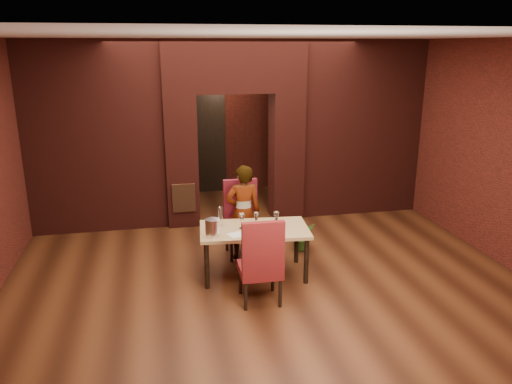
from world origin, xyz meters
TOP-DOWN VIEW (x-y plane):
  - floor at (0.00, 0.00)m, footprint 8.00×8.00m
  - ceiling at (0.00, 0.00)m, footprint 7.00×8.00m
  - wall_back at (0.00, 4.00)m, footprint 7.00×0.04m
  - wall_front at (0.00, -4.00)m, footprint 7.00×0.04m
  - wall_right at (3.50, 0.00)m, footprint 0.04×8.00m
  - pillar_left at (-0.95, 2.00)m, footprint 0.55×0.55m
  - pillar_right at (0.95, 2.00)m, footprint 0.55×0.55m
  - lintel at (0.00, 2.00)m, footprint 2.45×0.55m
  - wing_wall_left at (-2.36, 2.00)m, footprint 2.28×0.35m
  - wing_wall_right at (2.36, 2.00)m, footprint 2.28×0.35m
  - vent_panel at (-0.95, 1.71)m, footprint 0.40×0.03m
  - rear_door at (-0.40, 3.94)m, footprint 0.90×0.08m
  - rear_door_frame at (-0.40, 3.90)m, footprint 1.02×0.04m
  - dining_table at (-0.13, -0.36)m, footprint 1.54×0.96m
  - chair_far at (-0.15, 0.35)m, footprint 0.52×0.52m
  - chair_near at (-0.21, -1.09)m, footprint 0.52×0.52m
  - person_seated at (-0.17, 0.26)m, footprint 0.53×0.36m
  - wine_glass_a at (-0.29, -0.33)m, footprint 0.09×0.09m
  - wine_glass_b at (-0.09, -0.29)m, footprint 0.08×0.08m
  - wine_glass_c at (0.18, -0.35)m, footprint 0.09×0.09m
  - tasting_sheet at (-0.38, -0.54)m, footprint 0.31×0.26m
  - wine_bucket at (-0.72, -0.53)m, footprint 0.19×0.19m
  - water_bottle at (-0.56, -0.16)m, footprint 0.06×0.06m
  - potted_plant at (0.77, 0.37)m, footprint 0.50×0.47m

SIDE VIEW (x-z plane):
  - floor at x=0.00m, z-range 0.00..0.00m
  - potted_plant at x=0.77m, z-range 0.00..0.44m
  - dining_table at x=-0.13m, z-range 0.00..0.69m
  - vent_panel at x=-0.95m, z-range 0.30..0.80m
  - chair_near at x=-0.21m, z-range 0.00..1.12m
  - chair_far at x=-0.15m, z-range 0.00..1.14m
  - tasting_sheet at x=-0.38m, z-range 0.69..0.69m
  - person_seated at x=-0.17m, z-range 0.00..1.44m
  - wine_glass_b at x=-0.09m, z-range 0.69..0.89m
  - wine_glass_c at x=0.18m, z-range 0.69..0.90m
  - wine_glass_a at x=-0.29m, z-range 0.69..0.90m
  - wine_bucket at x=-0.72m, z-range 0.69..0.92m
  - water_bottle at x=-0.56m, z-range 0.69..0.96m
  - rear_door at x=-0.40m, z-range 0.00..2.10m
  - rear_door_frame at x=-0.40m, z-range -0.06..2.16m
  - pillar_left at x=-0.95m, z-range 0.00..2.30m
  - pillar_right at x=0.95m, z-range 0.00..2.30m
  - wall_back at x=0.00m, z-range 0.00..3.20m
  - wall_front at x=0.00m, z-range 0.00..3.20m
  - wall_right at x=3.50m, z-range 0.00..3.20m
  - wing_wall_left at x=-2.36m, z-range 0.00..3.20m
  - wing_wall_right at x=2.36m, z-range 0.00..3.20m
  - lintel at x=0.00m, z-range 2.30..3.20m
  - ceiling at x=0.00m, z-range 3.18..3.22m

